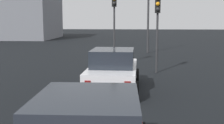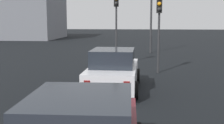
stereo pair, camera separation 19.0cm
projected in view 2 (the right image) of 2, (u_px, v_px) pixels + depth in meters
name	position (u px, v px, depth m)	size (l,w,h in m)	color
car_white_lead	(113.00, 70.00, 11.41)	(4.26, 2.10, 1.63)	silver
traffic_light_near_left	(116.00, 13.00, 17.25)	(0.32, 0.28, 4.40)	#2D2D30
traffic_light_near_right	(159.00, 17.00, 14.68)	(0.32, 0.30, 3.98)	#2D2D30
street_lamp_kerbside	(151.00, 2.00, 23.47)	(0.56, 0.36, 7.03)	#2D2D30
building_facade_left	(20.00, 10.00, 42.23)	(10.58, 11.16, 8.25)	slate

